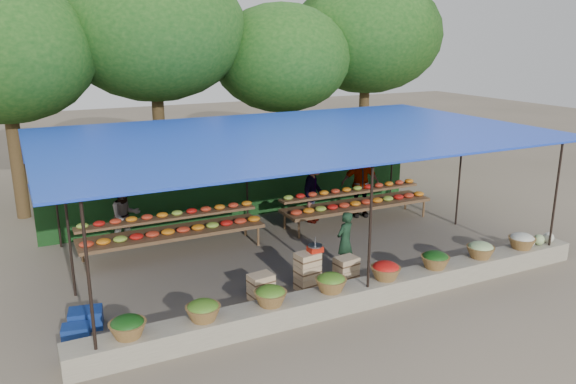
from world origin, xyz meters
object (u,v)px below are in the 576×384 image
weighing_scale (315,248)px  blue_crate_front (76,333)px  crate_counter (306,275)px  vendor_seated (345,241)px  blue_crate_back (86,319)px

weighing_scale → blue_crate_front: 4.56m
weighing_scale → blue_crate_front: bearing=-179.9°
crate_counter → vendor_seated: (1.22, 0.53, 0.33)m
vendor_seated → blue_crate_front: vendor_seated is taller
weighing_scale → blue_crate_back: size_ratio=0.55×
crate_counter → blue_crate_back: (-4.10, 0.36, -0.14)m
vendor_seated → blue_crate_back: vendor_seated is taller
vendor_seated → blue_crate_front: bearing=-16.7°
crate_counter → blue_crate_back: 4.12m
weighing_scale → blue_crate_back: (-4.30, 0.36, -0.68)m
weighing_scale → blue_crate_front: size_ratio=0.70×
crate_counter → vendor_seated: vendor_seated is taller
blue_crate_front → vendor_seated: bearing=16.4°
weighing_scale → vendor_seated: 1.17m
weighing_scale → crate_counter: bearing=180.0°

